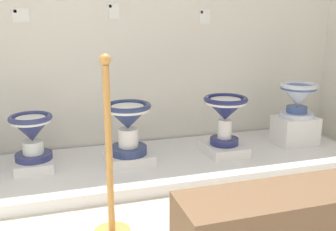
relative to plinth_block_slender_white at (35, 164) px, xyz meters
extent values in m
cube|color=white|center=(1.16, -0.10, -0.09)|extent=(3.16, 1.01, 0.09)
cube|color=white|center=(0.00, 0.00, 0.00)|extent=(0.29, 0.36, 0.08)
cylinder|color=navy|center=(0.00, 0.00, 0.06)|extent=(0.29, 0.29, 0.05)
cylinder|color=white|center=(0.00, 0.00, 0.14)|extent=(0.16, 0.16, 0.10)
cone|color=navy|center=(0.00, 0.00, 0.28)|extent=(0.32, 0.32, 0.19)
cylinder|color=white|center=(0.00, 0.00, 0.36)|extent=(0.31, 0.31, 0.03)
torus|color=navy|center=(0.00, 0.00, 0.38)|extent=(0.33, 0.33, 0.04)
cylinder|color=white|center=(0.00, 0.00, 0.37)|extent=(0.22, 0.22, 0.01)
cube|color=white|center=(0.74, -0.11, 0.00)|extent=(0.39, 0.30, 0.08)
cylinder|color=navy|center=(0.74, -0.11, 0.07)|extent=(0.30, 0.30, 0.06)
cylinder|color=white|center=(0.74, -0.11, 0.18)|extent=(0.16, 0.16, 0.15)
cone|color=navy|center=(0.74, -0.11, 0.35)|extent=(0.37, 0.37, 0.18)
cylinder|color=white|center=(0.74, -0.11, 0.42)|extent=(0.36, 0.36, 0.03)
torus|color=navy|center=(0.74, -0.11, 0.44)|extent=(0.38, 0.38, 0.04)
cylinder|color=white|center=(0.74, -0.11, 0.44)|extent=(0.26, 0.26, 0.01)
cube|color=white|center=(1.58, -0.13, 0.00)|extent=(0.32, 0.39, 0.08)
cylinder|color=navy|center=(1.58, -0.13, 0.07)|extent=(0.25, 0.25, 0.06)
cylinder|color=white|center=(1.58, -0.13, 0.18)|extent=(0.12, 0.12, 0.17)
cone|color=navy|center=(1.58, -0.13, 0.36)|extent=(0.37, 0.37, 0.18)
cylinder|color=white|center=(1.58, -0.13, 0.43)|extent=(0.36, 0.36, 0.03)
torus|color=navy|center=(1.58, -0.13, 0.45)|extent=(0.38, 0.38, 0.04)
cylinder|color=white|center=(1.58, -0.13, 0.44)|extent=(0.26, 0.26, 0.01)
cube|color=white|center=(2.33, -0.08, 0.09)|extent=(0.37, 0.28, 0.26)
cylinder|color=silver|center=(2.33, -0.08, 0.24)|extent=(0.31, 0.31, 0.04)
cylinder|color=#3A5694|center=(2.33, -0.08, 0.29)|extent=(0.19, 0.19, 0.06)
cone|color=silver|center=(2.33, -0.08, 0.42)|extent=(0.33, 0.33, 0.19)
cylinder|color=#3A5694|center=(2.33, -0.08, 0.50)|extent=(0.32, 0.32, 0.03)
torus|color=silver|center=(2.33, -0.08, 0.52)|extent=(0.34, 0.34, 0.04)
cylinder|color=#3A5694|center=(2.33, -0.08, 0.51)|extent=(0.23, 0.23, 0.01)
cube|color=white|center=(-0.02, 0.42, 1.14)|extent=(0.13, 0.01, 0.11)
cube|color=#386BAD|center=(-0.06, 0.42, 1.17)|extent=(0.02, 0.01, 0.02)
cube|color=white|center=(0.74, 0.42, 1.17)|extent=(0.09, 0.01, 0.14)
cube|color=slate|center=(0.71, 0.42, 1.21)|extent=(0.02, 0.01, 0.02)
cube|color=white|center=(1.60, 0.42, 1.13)|extent=(0.10, 0.01, 0.13)
cube|color=#386BAD|center=(1.57, 0.42, 1.17)|extent=(0.02, 0.01, 0.02)
cylinder|color=#CD8D44|center=(0.45, -0.99, 0.39)|extent=(0.04, 0.04, 0.99)
sphere|color=#CD8D44|center=(0.45, -0.99, 0.91)|extent=(0.06, 0.06, 0.06)
cube|color=brown|center=(1.30, -1.50, 0.07)|extent=(1.18, 0.36, 0.40)
camera|label=1|loc=(0.16, -3.05, 1.14)|focal=41.39mm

